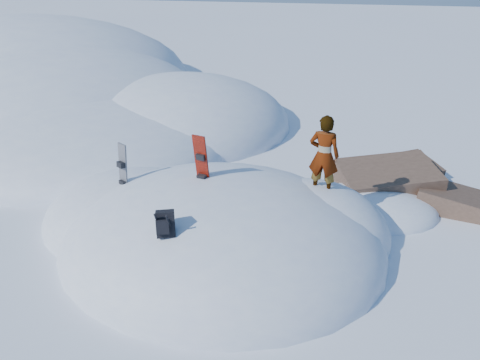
% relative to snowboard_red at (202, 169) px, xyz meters
% --- Properties ---
extents(ground, '(120.00, 120.00, 0.00)m').
position_rel_snowboard_red_xyz_m(ground, '(0.46, -0.28, -1.66)').
color(ground, white).
rests_on(ground, ground).
extents(snow_mound, '(8.00, 6.00, 3.00)m').
position_rel_snowboard_red_xyz_m(snow_mound, '(0.28, -0.05, -1.66)').
color(snow_mound, white).
rests_on(snow_mound, ground).
extents(snow_ridge, '(21.50, 18.50, 6.40)m').
position_rel_snowboard_red_xyz_m(snow_ridge, '(-9.98, 9.56, -1.66)').
color(snow_ridge, white).
rests_on(snow_ridge, ground).
extents(rock_outcrop, '(4.68, 4.41, 1.68)m').
position_rel_snowboard_red_xyz_m(rock_outcrop, '(4.17, 2.72, -1.64)').
color(rock_outcrop, brown).
rests_on(rock_outcrop, ground).
extents(snowboard_red, '(0.35, 0.32, 1.58)m').
position_rel_snowboard_red_xyz_m(snowboard_red, '(0.00, 0.00, 0.00)').
color(snowboard_red, red).
rests_on(snowboard_red, snow_mound).
extents(snowboard_dark, '(0.31, 0.29, 1.51)m').
position_rel_snowboard_red_xyz_m(snowboard_dark, '(-1.88, 0.10, -0.39)').
color(snowboard_dark, black).
rests_on(snowboard_dark, snow_mound).
extents(backpack, '(0.42, 0.47, 0.54)m').
position_rel_snowboard_red_xyz_m(backpack, '(-0.10, -1.92, -0.23)').
color(backpack, black).
rests_on(backpack, snow_mound).
extents(gear_pile, '(0.80, 0.60, 0.21)m').
position_rel_snowboard_red_xyz_m(gear_pile, '(-2.18, -1.47, -1.55)').
color(gear_pile, black).
rests_on(gear_pile, ground).
extents(person, '(0.69, 0.51, 1.74)m').
position_rel_snowboard_red_xyz_m(person, '(2.45, 0.63, 0.28)').
color(person, slate).
rests_on(person, snow_mound).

